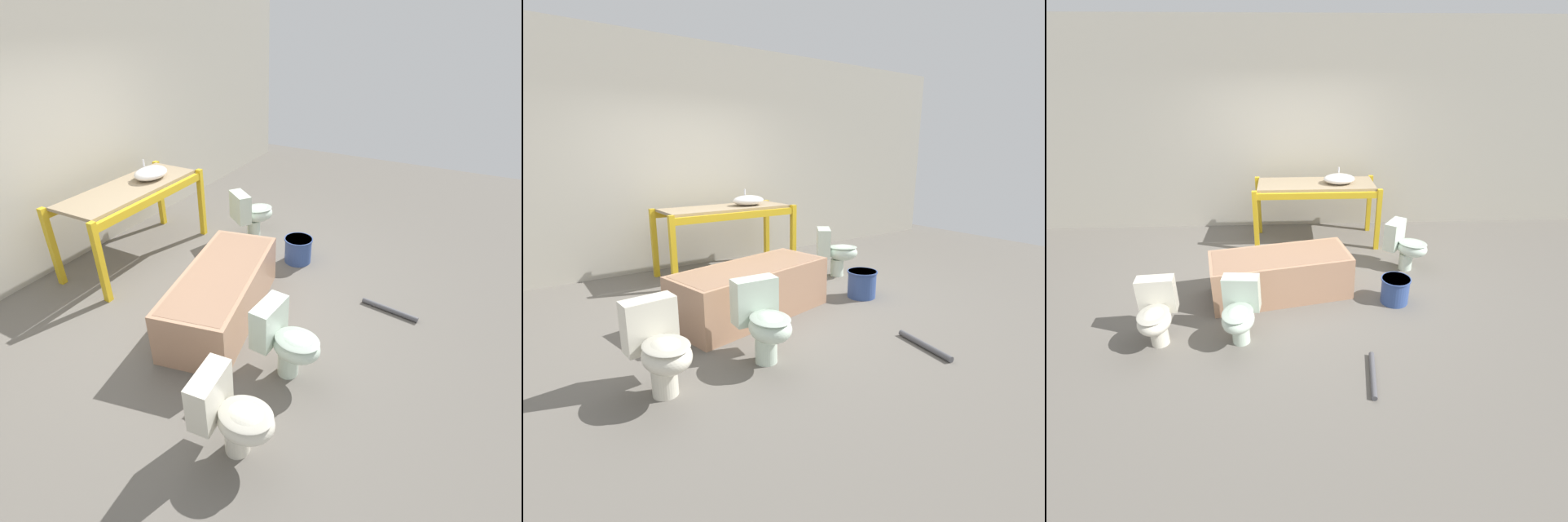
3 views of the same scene
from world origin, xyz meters
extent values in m
plane|color=#666059|center=(0.00, 0.00, 0.00)|extent=(12.00, 12.00, 0.00)
cube|color=#B2AD9E|center=(0.00, 2.00, 1.60)|extent=(10.80, 0.08, 3.20)
cube|color=gold|center=(-0.52, 0.91, 0.47)|extent=(0.07, 0.07, 0.94)
cube|color=gold|center=(1.30, 0.91, 0.47)|extent=(0.07, 0.07, 0.94)
cube|color=gold|center=(-0.52, 1.64, 0.47)|extent=(0.07, 0.07, 0.94)
cube|color=gold|center=(1.30, 1.64, 0.47)|extent=(0.07, 0.07, 0.94)
cube|color=gold|center=(0.39, 0.91, 0.86)|extent=(1.82, 0.06, 0.09)
cube|color=gold|center=(0.39, 1.64, 0.86)|extent=(1.82, 0.06, 0.09)
cube|color=#998466|center=(0.39, 1.28, 0.93)|extent=(1.75, 0.66, 0.04)
ellipsoid|color=white|center=(0.74, 1.23, 1.02)|extent=(0.46, 0.35, 0.14)
cylinder|color=silver|center=(0.74, 1.32, 1.13)|extent=(0.02, 0.02, 0.08)
cube|color=tan|center=(-0.15, -0.33, 0.27)|extent=(1.78, 1.02, 0.54)
cube|color=#977056|center=(-0.15, -0.33, 0.42)|extent=(1.69, 0.92, 0.23)
cylinder|color=silver|center=(1.58, 0.24, 0.12)|extent=(0.18, 0.18, 0.23)
ellipsoid|color=silver|center=(1.64, 0.20, 0.33)|extent=(0.52, 0.51, 0.23)
ellipsoid|color=#A3B3A3|center=(1.64, 0.20, 0.41)|extent=(0.50, 0.48, 0.03)
cube|color=silver|center=(1.42, 0.36, 0.47)|extent=(0.36, 0.40, 0.38)
cylinder|color=silver|center=(-1.40, -1.26, 0.12)|extent=(0.18, 0.18, 0.23)
ellipsoid|color=silver|center=(-1.39, -1.33, 0.33)|extent=(0.36, 0.44, 0.23)
ellipsoid|color=#B3AF9F|center=(-1.39, -1.33, 0.41)|extent=(0.34, 0.41, 0.03)
cube|color=silver|center=(-1.41, -1.06, 0.47)|extent=(0.39, 0.20, 0.38)
cylinder|color=silver|center=(-0.56, -1.27, 0.12)|extent=(0.18, 0.18, 0.23)
ellipsoid|color=silver|center=(-0.56, -1.34, 0.33)|extent=(0.36, 0.43, 0.23)
ellipsoid|color=#A3B3A3|center=(-0.56, -1.34, 0.41)|extent=(0.34, 0.41, 0.03)
cube|color=silver|center=(-0.54, -1.07, 0.47)|extent=(0.39, 0.20, 0.38)
cylinder|color=#334C8C|center=(1.23, -0.59, 0.16)|extent=(0.33, 0.33, 0.32)
cylinder|color=#334C8C|center=(1.23, -0.59, 0.31)|extent=(0.36, 0.36, 0.02)
cylinder|color=#4C4C51|center=(0.72, -1.86, 0.03)|extent=(0.14, 0.60, 0.05)
camera|label=1|loc=(-2.92, -2.25, 2.68)|focal=28.00mm
camera|label=2|loc=(-2.16, -3.84, 1.66)|focal=28.00mm
camera|label=3|loc=(-0.03, -4.71, 2.71)|focal=28.00mm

